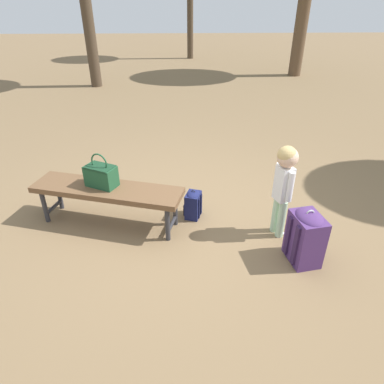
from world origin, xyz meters
The scene contains 6 objects.
ground_plane centered at (0.00, 0.00, 0.00)m, with size 40.00×40.00×0.00m, color brown.
park_bench centered at (-0.83, 0.02, 0.39)m, with size 1.65×0.82×0.45m.
handbag centered at (-0.87, 0.06, 0.58)m, with size 0.37×0.31×0.37m.
child_standing centered at (0.95, -0.24, 0.66)m, with size 0.20×0.26×0.99m.
backpack_large centered at (1.09, -0.65, 0.28)m, with size 0.33×0.37×0.56m.
backpack_small centered at (0.08, 0.11, 0.17)m, with size 0.21×0.24×0.34m.
Camera 1 is at (-0.05, -3.12, 2.22)m, focal length 32.02 mm.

